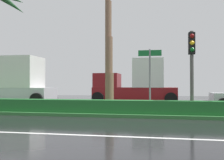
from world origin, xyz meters
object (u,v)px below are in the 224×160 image
Objects in this scene: box_truck_lead at (11,84)px; box_truck_following at (136,84)px; traffic_signal_median_right at (192,57)px; street_name_sign at (150,72)px.

box_truck_following is (8.76, 3.21, 0.00)m from box_truck_lead.
box_truck_following is at bearing 111.49° from traffic_signal_median_right.
box_truck_lead is (-12.03, 5.08, -1.15)m from traffic_signal_median_right.
box_truck_following is (-3.26, 8.29, -1.15)m from traffic_signal_median_right.
traffic_signal_median_right reaches higher than box_truck_following.
traffic_signal_median_right is at bearing 157.09° from box_truck_lead.
traffic_signal_median_right is 0.58× the size of box_truck_following.
box_truck_lead is at bearing 20.10° from box_truck_following.
traffic_signal_median_right is 2.02m from street_name_sign.
box_truck_lead reaches higher than street_name_sign.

